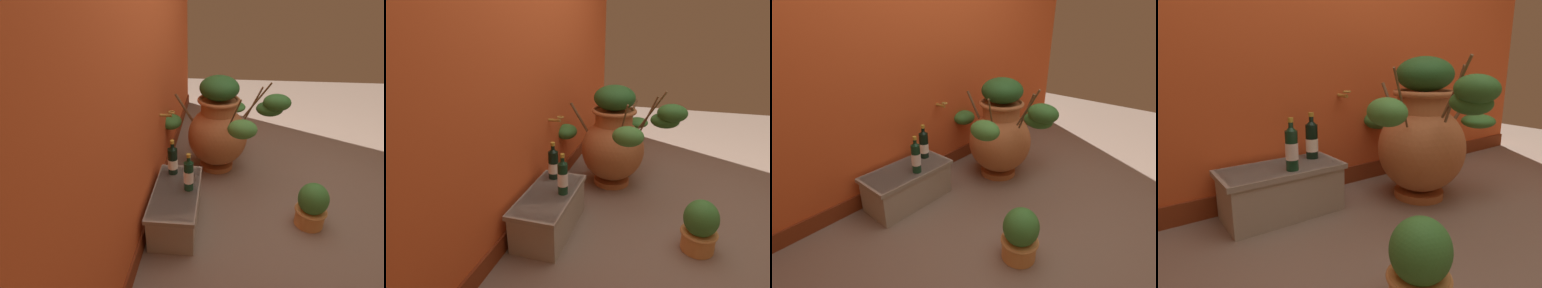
% 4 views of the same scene
% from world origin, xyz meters
% --- Properties ---
extents(ground_plane, '(7.00, 7.00, 0.00)m').
position_xyz_m(ground_plane, '(0.00, 0.00, 0.00)').
color(ground_plane, '#7A6656').
extents(terracotta_urn, '(1.04, 1.13, 0.91)m').
position_xyz_m(terracotta_urn, '(0.40, 0.60, 0.43)').
color(terracotta_urn, '#B26638').
rests_on(terracotta_urn, ground_plane).
extents(stone_ledge, '(0.70, 0.33, 0.29)m').
position_xyz_m(stone_ledge, '(-0.44, 0.90, 0.16)').
color(stone_ledge, '#9E9384').
rests_on(stone_ledge, ground_plane).
extents(wine_bottle_left, '(0.07, 0.07, 0.29)m').
position_xyz_m(wine_bottle_left, '(-0.41, 0.81, 0.42)').
color(wine_bottle_left, black).
rests_on(wine_bottle_left, stone_ledge).
extents(wine_bottle_middle, '(0.08, 0.08, 0.29)m').
position_xyz_m(wine_bottle_middle, '(-0.21, 0.95, 0.41)').
color(wine_bottle_middle, black).
rests_on(wine_bottle_middle, stone_ledge).
extents(potted_shrub, '(0.23, 0.23, 0.35)m').
position_xyz_m(potted_shrub, '(-0.37, -0.10, 0.17)').
color(potted_shrub, '#D68E4C').
rests_on(potted_shrub, ground_plane).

